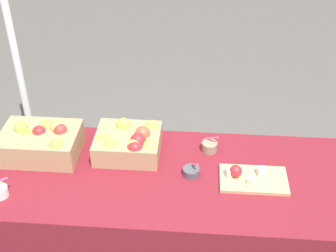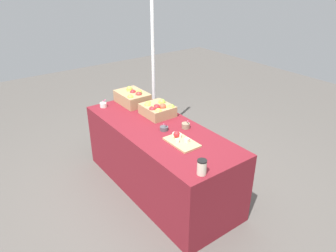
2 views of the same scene
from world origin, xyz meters
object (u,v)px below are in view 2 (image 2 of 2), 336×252
at_px(cutting_board_front, 181,140).
at_px(sample_bowl_mid, 186,126).
at_px(coffee_cup, 202,167).
at_px(sample_bowl_near, 103,105).
at_px(tent_pole, 153,63).
at_px(sample_bowl_far, 164,128).
at_px(apple_crate_left, 133,97).
at_px(apple_crate_middle, 158,109).

height_order(cutting_board_front, sample_bowl_mid, sample_bowl_mid).
height_order(sample_bowl_mid, coffee_cup, coffee_cup).
relative_size(sample_bowl_near, tent_pole, 0.05).
bearing_deg(cutting_board_front, sample_bowl_mid, 131.80).
height_order(sample_bowl_near, tent_pole, tent_pole).
height_order(sample_bowl_mid, sample_bowl_far, sample_bowl_mid).
bearing_deg(sample_bowl_far, apple_crate_left, 171.96).
height_order(apple_crate_left, sample_bowl_far, apple_crate_left).
relative_size(sample_bowl_mid, coffee_cup, 0.80).
bearing_deg(apple_crate_middle, apple_crate_left, -175.13).
bearing_deg(cutting_board_front, apple_crate_middle, 164.65).
bearing_deg(apple_crate_middle, coffee_cup, -17.70).
distance_m(apple_crate_middle, sample_bowl_mid, 0.43).
bearing_deg(coffee_cup, sample_bowl_far, 165.44).
bearing_deg(sample_bowl_mid, coffee_cup, -30.48).
xyz_separation_m(coffee_cup, tent_pole, (-1.86, 0.80, 0.30)).
height_order(cutting_board_front, sample_bowl_near, sample_bowl_near).
distance_m(sample_bowl_near, coffee_cup, 1.70).
bearing_deg(cutting_board_front, tent_pole, 155.64).
bearing_deg(coffee_cup, sample_bowl_near, -179.42).
relative_size(apple_crate_left, sample_bowl_mid, 3.98).
relative_size(apple_crate_middle, sample_bowl_mid, 3.33).
relative_size(cutting_board_front, sample_bowl_near, 3.07).
xyz_separation_m(apple_crate_middle, tent_pole, (-0.73, 0.44, 0.29)).
bearing_deg(sample_bowl_mid, sample_bowl_near, -156.71).
bearing_deg(cutting_board_front, apple_crate_left, 173.14).
bearing_deg(sample_bowl_mid, apple_crate_middle, -172.79).
xyz_separation_m(cutting_board_front, tent_pole, (-1.36, 0.61, 0.34)).
bearing_deg(sample_bowl_far, apple_crate_middle, 155.28).
relative_size(apple_crate_left, cutting_board_front, 1.21).
bearing_deg(sample_bowl_mid, tent_pole, 161.40).
relative_size(apple_crate_left, coffee_cup, 3.16).
distance_m(cutting_board_front, sample_bowl_near, 1.22).
distance_m(apple_crate_middle, coffee_cup, 1.18).
relative_size(apple_crate_middle, sample_bowl_near, 3.12).
xyz_separation_m(apple_crate_middle, sample_bowl_far, (0.33, -0.15, -0.05)).
distance_m(sample_bowl_far, coffee_cup, 0.82).
relative_size(sample_bowl_far, coffee_cup, 0.72).
xyz_separation_m(apple_crate_left, coffee_cup, (1.60, -0.32, -0.01)).
xyz_separation_m(apple_crate_middle, coffee_cup, (1.13, -0.36, -0.01)).
bearing_deg(sample_bowl_near, apple_crate_left, 72.52).
relative_size(apple_crate_middle, coffee_cup, 2.65).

